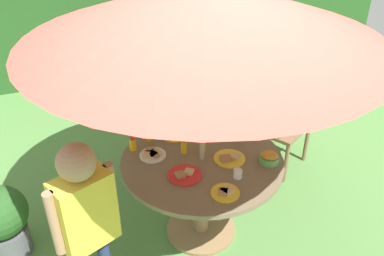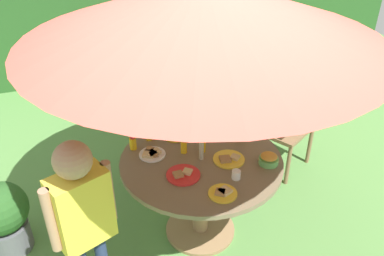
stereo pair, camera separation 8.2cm
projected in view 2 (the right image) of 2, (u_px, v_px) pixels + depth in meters
name	position (u px, v px, depth m)	size (l,w,h in m)	color
ground_plane	(200.00, 231.00, 3.47)	(10.00, 10.00, 0.02)	#548442
hedge_backdrop	(117.00, 16.00, 5.97)	(9.00, 0.70, 1.63)	#285623
garden_table	(201.00, 177.00, 3.15)	(1.23, 1.23, 0.76)	#93704C
patio_umbrella	(203.00, 9.00, 2.47)	(2.34, 2.34, 2.08)	#B7AD8C
wooden_chair	(286.00, 114.00, 4.05)	(0.70, 0.71, 0.98)	brown
dome_tent	(220.00, 41.00, 5.05)	(2.36, 2.36, 1.66)	orange
potted_plant	(3.00, 216.00, 3.13)	(0.41, 0.41, 0.63)	#595960
child_in_white_shirt	(149.00, 106.00, 3.71)	(0.24, 0.41, 1.22)	brown
child_in_yellow_shirt	(82.00, 209.00, 2.46)	(0.42, 0.31, 1.33)	navy
snack_bowl	(269.00, 159.00, 2.99)	(0.15, 0.15, 0.08)	#66B259
plate_far_right	(229.00, 159.00, 3.04)	(0.24, 0.24, 0.03)	yellow
plate_front_edge	(183.00, 175.00, 2.88)	(0.25, 0.25, 0.03)	red
plate_mid_left	(175.00, 135.00, 3.32)	(0.21, 0.21, 0.03)	yellow
plate_near_right	(223.00, 193.00, 2.71)	(0.20, 0.20, 0.03)	yellow
plate_center_back	(152.00, 154.00, 3.10)	(0.20, 0.20, 0.03)	white
juice_bottle_near_left	(184.00, 146.00, 3.10)	(0.05, 0.05, 0.12)	yellow
juice_bottle_far_left	(202.00, 146.00, 3.12)	(0.05, 0.05, 0.11)	yellow
juice_bottle_center_front	(201.00, 122.00, 3.40)	(0.05, 0.05, 0.13)	yellow
juice_bottle_mid_right	(241.00, 135.00, 3.25)	(0.05, 0.05, 0.11)	yellow
juice_bottle_back_edge	(133.00, 143.00, 3.15)	(0.05, 0.05, 0.12)	yellow
juice_bottle_spot_a	(149.00, 133.00, 3.26)	(0.05, 0.05, 0.12)	yellow
cup_near	(225.00, 130.00, 3.34)	(0.07, 0.07, 0.07)	white
cup_far	(236.00, 175.00, 2.85)	(0.06, 0.06, 0.07)	white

